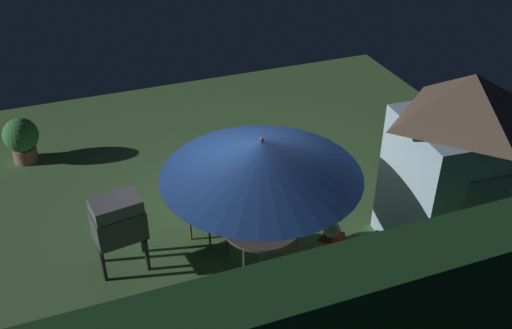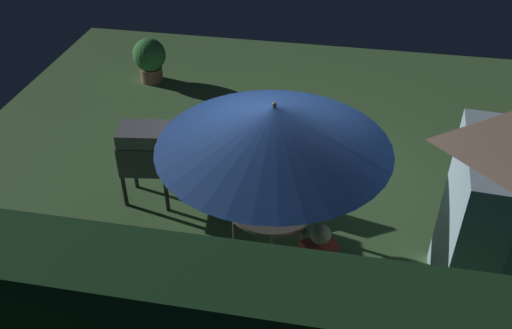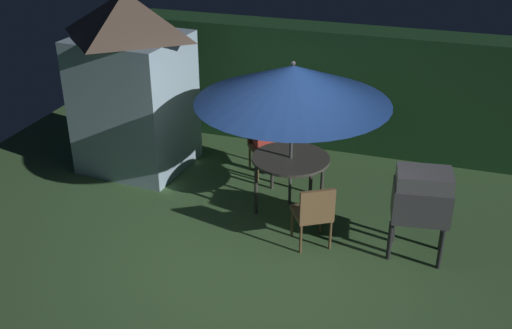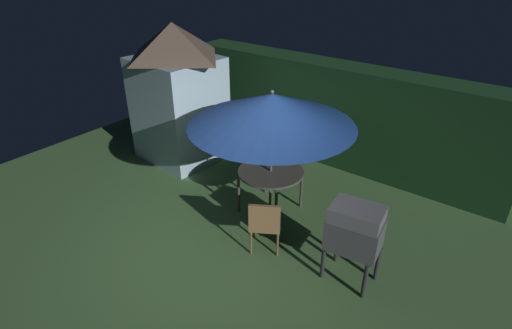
% 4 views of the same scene
% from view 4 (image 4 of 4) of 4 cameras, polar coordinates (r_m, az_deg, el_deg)
% --- Properties ---
extents(ground_plane, '(11.00, 11.00, 0.00)m').
position_cam_4_polar(ground_plane, '(6.65, -3.97, -10.33)').
color(ground_plane, '#47703D').
extents(hedge_backdrop, '(6.93, 0.73, 2.08)m').
position_cam_4_polar(hedge_backdrop, '(8.69, 11.15, 6.97)').
color(hedge_backdrop, '#193D1E').
rests_on(hedge_backdrop, ground).
extents(garden_shed, '(1.79, 1.65, 2.84)m').
position_cam_4_polar(garden_shed, '(8.67, -10.85, 9.84)').
color(garden_shed, '#9EBCD1').
rests_on(garden_shed, ground).
extents(patio_table, '(1.12, 1.12, 0.78)m').
position_cam_4_polar(patio_table, '(6.93, 2.07, -1.38)').
color(patio_table, '#47423D').
rests_on(patio_table, ground).
extents(patio_umbrella, '(2.70, 2.70, 2.19)m').
position_cam_4_polar(patio_umbrella, '(6.43, 2.25, 7.65)').
color(patio_umbrella, '#4C4C51').
rests_on(patio_umbrella, ground).
extents(bbq_grill, '(0.76, 0.59, 1.20)m').
position_cam_4_polar(bbq_grill, '(5.59, 13.67, -8.85)').
color(bbq_grill, '#47474C').
rests_on(bbq_grill, ground).
extents(chair_near_shed, '(0.65, 0.65, 0.90)m').
position_cam_4_polar(chair_near_shed, '(8.03, 1.82, 1.60)').
color(chair_near_shed, olive).
rests_on(chair_near_shed, ground).
extents(chair_far_side, '(0.63, 0.64, 0.90)m').
position_cam_4_polar(chair_far_side, '(6.12, 1.27, -8.05)').
color(chair_far_side, olive).
rests_on(chair_far_side, ground).
extents(person_in_red, '(0.42, 0.40, 1.26)m').
position_cam_4_polar(person_in_red, '(7.84, 1.86, 3.03)').
color(person_in_red, '#CC3D33').
rests_on(person_in_red, ground).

